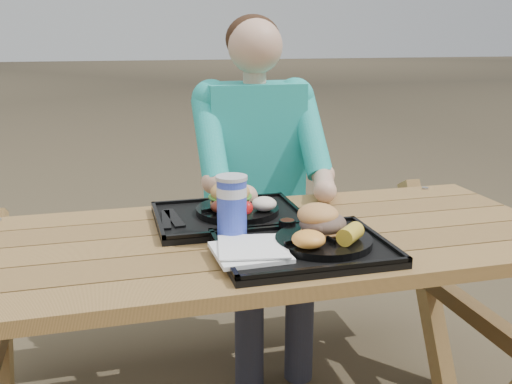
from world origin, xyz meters
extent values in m
cube|color=black|center=(0.09, -0.17, 0.76)|extent=(0.45, 0.35, 0.02)
cube|color=black|center=(-0.05, 0.15, 0.76)|extent=(0.45, 0.35, 0.02)
cylinder|color=black|center=(0.14, -0.17, 0.78)|extent=(0.26, 0.26, 0.02)
cylinder|color=black|center=(-0.02, 0.16, 0.78)|extent=(0.26, 0.26, 0.02)
cube|color=white|center=(-0.07, -0.19, 0.78)|extent=(0.19, 0.19, 0.02)
cylinder|color=#1932C1|center=(-0.08, -0.05, 0.85)|extent=(0.08, 0.08, 0.17)
cylinder|color=black|center=(0.08, -0.03, 0.78)|extent=(0.05, 0.05, 0.03)
cylinder|color=orange|center=(0.15, -0.05, 0.78)|extent=(0.05, 0.05, 0.03)
ellipsoid|color=#FFAD43|center=(0.08, -0.23, 0.81)|extent=(0.09, 0.09, 0.04)
cube|color=black|center=(-0.22, 0.15, 0.77)|extent=(0.05, 0.18, 0.01)
ellipsoid|color=#551C11|center=(-0.07, 0.11, 0.81)|extent=(0.09, 0.09, 0.04)
ellipsoid|color=white|center=(0.05, 0.10, 0.81)|extent=(0.08, 0.08, 0.04)
camera|label=1|loc=(-0.40, -1.51, 1.31)|focal=40.00mm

